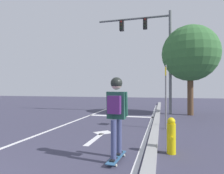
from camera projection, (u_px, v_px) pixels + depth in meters
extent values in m
cube|color=silver|center=(65.00, 125.00, 7.78)|extent=(0.12, 20.00, 0.01)
cube|color=silver|center=(148.00, 129.00, 6.92)|extent=(0.12, 20.00, 0.01)
cube|color=silver|center=(122.00, 116.00, 10.15)|extent=(3.52, 0.40, 0.01)
cube|color=silver|center=(95.00, 139.00, 5.58)|extent=(0.16, 1.40, 0.01)
cube|color=silver|center=(103.00, 132.00, 6.40)|extent=(0.71, 0.71, 0.01)
cube|color=gray|center=(156.00, 128.00, 6.85)|extent=(0.24, 24.00, 0.14)
cube|color=#2E5B85|center=(117.00, 157.00, 3.92)|extent=(0.25, 0.86, 0.02)
cube|color=#B2B2B7|center=(121.00, 153.00, 4.19)|extent=(0.15, 0.06, 0.01)
cylinder|color=silver|center=(117.00, 154.00, 4.22)|extent=(0.03, 0.05, 0.05)
cylinder|color=silver|center=(124.00, 155.00, 4.16)|extent=(0.03, 0.05, 0.05)
cube|color=#B2B2B7|center=(112.00, 163.00, 3.65)|extent=(0.15, 0.06, 0.01)
cylinder|color=silver|center=(108.00, 164.00, 3.68)|extent=(0.03, 0.05, 0.05)
cylinder|color=silver|center=(116.00, 165.00, 3.62)|extent=(0.03, 0.05, 0.05)
cylinder|color=#3D4470|center=(119.00, 136.00, 4.10)|extent=(0.11, 0.11, 0.79)
cube|color=black|center=(119.00, 153.00, 4.09)|extent=(0.11, 0.25, 0.03)
cylinder|color=#3D4470|center=(114.00, 140.00, 3.75)|extent=(0.11, 0.11, 0.79)
cube|color=black|center=(114.00, 159.00, 3.74)|extent=(0.11, 0.25, 0.03)
cube|color=#1E493C|center=(116.00, 105.00, 3.93)|extent=(0.38, 0.21, 0.55)
cylinder|color=#1E493C|center=(108.00, 104.00, 4.02)|extent=(0.07, 0.13, 0.51)
cylinder|color=#1E493C|center=(126.00, 104.00, 3.89)|extent=(0.07, 0.14, 0.51)
sphere|color=beige|center=(116.00, 84.00, 3.93)|extent=(0.22, 0.22, 0.22)
sphere|color=#232824|center=(116.00, 83.00, 3.93)|extent=(0.24, 0.24, 0.24)
cube|color=#522267|center=(114.00, 105.00, 3.79)|extent=(0.27, 0.16, 0.36)
cylinder|color=slate|center=(170.00, 62.00, 10.97)|extent=(0.16, 0.16, 5.99)
cylinder|color=slate|center=(133.00, 19.00, 11.54)|extent=(4.29, 0.12, 0.12)
cube|color=black|center=(145.00, 24.00, 11.36)|extent=(0.24, 0.28, 0.64)
cylinder|color=red|center=(145.00, 19.00, 11.21)|extent=(0.02, 0.10, 0.10)
cylinder|color=#3C3106|center=(145.00, 23.00, 11.21)|extent=(0.02, 0.10, 0.10)
cylinder|color=black|center=(145.00, 26.00, 11.21)|extent=(0.02, 0.10, 0.10)
cube|color=black|center=(122.00, 26.00, 11.72)|extent=(0.24, 0.28, 0.64)
cylinder|color=red|center=(121.00, 22.00, 11.58)|extent=(0.02, 0.10, 0.10)
cylinder|color=#3C3106|center=(121.00, 25.00, 11.57)|extent=(0.02, 0.10, 0.10)
cylinder|color=black|center=(121.00, 28.00, 11.57)|extent=(0.02, 0.10, 0.10)
cylinder|color=slate|center=(166.00, 97.00, 6.98)|extent=(0.06, 0.06, 2.35)
cube|color=yellow|center=(166.00, 72.00, 6.99)|extent=(0.06, 0.44, 0.30)
cylinder|color=gold|center=(171.00, 139.00, 4.34)|extent=(0.20, 0.20, 0.69)
sphere|color=gold|center=(171.00, 121.00, 4.34)|extent=(0.18, 0.18, 0.18)
cylinder|color=gold|center=(171.00, 136.00, 4.44)|extent=(0.08, 0.08, 0.08)
cylinder|color=gold|center=(172.00, 138.00, 4.23)|extent=(0.08, 0.08, 0.08)
cylinder|color=brown|center=(190.00, 92.00, 10.60)|extent=(0.32, 0.32, 2.52)
sphere|color=#376D37|center=(190.00, 53.00, 10.61)|extent=(3.10, 3.10, 3.10)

